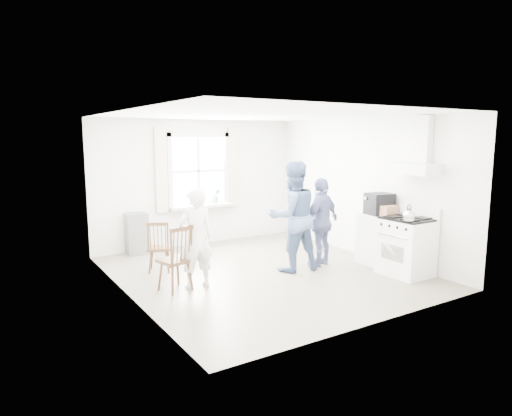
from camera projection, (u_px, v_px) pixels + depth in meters
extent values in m
cube|color=#796F5D|center=(263.00, 273.00, 7.64)|extent=(4.62, 5.12, 0.02)
cube|color=silver|center=(198.00, 183.00, 9.55)|extent=(4.62, 0.04, 2.64)
cube|color=silver|center=(381.00, 219.00, 5.34)|extent=(4.62, 0.04, 2.64)
cube|color=silver|center=(125.00, 207.00, 6.25)|extent=(0.04, 5.12, 2.64)
cube|color=silver|center=(364.00, 187.00, 8.64)|extent=(0.04, 5.12, 2.64)
cube|color=white|center=(264.00, 114.00, 7.24)|extent=(4.62, 5.12, 0.02)
cube|color=white|center=(198.00, 171.00, 9.48)|extent=(1.20, 0.02, 1.40)
cube|color=silver|center=(198.00, 135.00, 9.34)|extent=(1.38, 0.09, 0.09)
cube|color=silver|center=(200.00, 206.00, 9.57)|extent=(1.38, 0.09, 0.09)
cube|color=silver|center=(170.00, 172.00, 9.12)|extent=(0.09, 0.09, 1.58)
cube|color=silver|center=(226.00, 170.00, 9.80)|extent=(0.09, 0.09, 1.58)
cube|color=silver|center=(201.00, 206.00, 9.51)|extent=(1.38, 0.24, 0.06)
cube|color=beige|center=(161.00, 170.00, 9.00)|extent=(0.24, 0.05, 1.70)
cube|color=beige|center=(234.00, 167.00, 9.87)|extent=(0.24, 0.05, 1.70)
cube|color=silver|center=(415.00, 169.00, 7.31)|extent=(0.45, 0.76, 0.18)
cube|color=silver|center=(423.00, 139.00, 7.32)|extent=(0.14, 0.30, 0.76)
cube|color=slate|center=(137.00, 234.00, 8.79)|extent=(0.40, 0.30, 0.80)
cube|color=white|center=(406.00, 247.00, 7.45)|extent=(0.65, 0.76, 0.92)
cube|color=black|center=(407.00, 219.00, 7.37)|extent=(0.61, 0.72, 0.03)
cube|color=white|center=(420.00, 212.00, 7.52)|extent=(0.06, 0.76, 0.20)
cylinder|color=silver|center=(392.00, 235.00, 7.23)|extent=(0.02, 0.61, 0.02)
sphere|color=silver|center=(409.00, 215.00, 7.05)|extent=(0.19, 0.19, 0.19)
cylinder|color=silver|center=(409.00, 219.00, 7.05)|extent=(0.17, 0.17, 0.04)
torus|color=black|center=(409.00, 208.00, 7.03)|extent=(0.12, 0.03, 0.12)
cube|color=silver|center=(377.00, 239.00, 8.07)|extent=(0.50, 0.55, 0.90)
cube|color=black|center=(379.00, 209.00, 7.99)|extent=(0.48, 0.44, 0.20)
cube|color=black|center=(380.00, 198.00, 7.97)|extent=(0.48, 0.44, 0.18)
cube|color=#AD7853|center=(388.00, 211.00, 7.81)|extent=(0.30, 0.22, 0.19)
cube|color=#3E2514|center=(175.00, 261.00, 6.70)|extent=(0.51, 0.49, 0.05)
cube|color=#3E2514|center=(182.00, 245.00, 6.53)|extent=(0.40, 0.16, 0.54)
cylinder|color=#3E2514|center=(175.00, 276.00, 6.73)|extent=(0.04, 0.04, 0.43)
cube|color=#3E2514|center=(159.00, 248.00, 7.66)|extent=(0.49, 0.48, 0.04)
cube|color=#3E2514|center=(158.00, 236.00, 7.47)|extent=(0.34, 0.20, 0.48)
cylinder|color=#3E2514|center=(160.00, 260.00, 7.70)|extent=(0.03, 0.03, 0.38)
imported|color=white|center=(196.00, 239.00, 6.77)|extent=(0.59, 0.59, 1.50)
imported|color=#4A608A|center=(293.00, 217.00, 7.63)|extent=(1.02, 1.02, 1.86)
imported|color=navy|center=(322.00, 222.00, 7.97)|extent=(1.13, 1.13, 1.55)
imported|color=#34753D|center=(216.00, 196.00, 9.64)|extent=(0.20, 0.20, 0.30)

